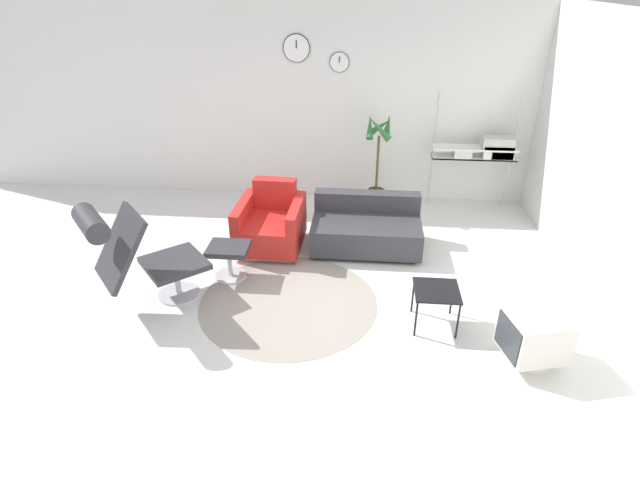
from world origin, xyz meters
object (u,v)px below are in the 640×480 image
at_px(lounge_chair, 132,248).
at_px(armchair_red, 271,225).
at_px(side_table, 436,293).
at_px(shelf_unit, 487,151).
at_px(couch_low, 366,229).
at_px(potted_plant, 377,169).
at_px(ottoman, 229,254).
at_px(crt_television, 534,337).

height_order(lounge_chair, armchair_red, lounge_chair).
relative_size(side_table, shelf_unit, 0.26).
bearing_deg(lounge_chair, armchair_red, 101.35).
height_order(couch_low, potted_plant, potted_plant).
bearing_deg(side_table, armchair_red, 142.01).
distance_m(ottoman, couch_low, 1.75).
height_order(crt_television, potted_plant, potted_plant).
height_order(crt_television, shelf_unit, shelf_unit).
relative_size(couch_low, potted_plant, 0.93).
xyz_separation_m(side_table, crt_television, (0.79, -0.48, -0.09)).
bearing_deg(potted_plant, ottoman, -129.27).
height_order(ottoman, potted_plant, potted_plant).
distance_m(couch_low, crt_television, 2.50).
bearing_deg(crt_television, ottoman, 54.74).
bearing_deg(couch_low, potted_plant, -96.19).
distance_m(lounge_chair, ottoman, 1.09).
distance_m(lounge_chair, couch_low, 2.79).
xyz_separation_m(couch_low, shelf_unit, (1.64, 1.32, 0.64)).
bearing_deg(lounge_chair, couch_low, 82.43).
relative_size(ottoman, potted_plant, 0.31).
bearing_deg(couch_low, armchair_red, 4.29).
distance_m(couch_low, potted_plant, 1.24).
bearing_deg(armchair_red, potted_plant, -134.56).
xyz_separation_m(lounge_chair, shelf_unit, (3.93, 2.84, 0.18)).
bearing_deg(ottoman, side_table, -17.22).
distance_m(armchair_red, potted_plant, 1.85).
bearing_deg(shelf_unit, lounge_chair, -144.12).
relative_size(lounge_chair, armchair_red, 1.33).
bearing_deg(ottoman, armchair_red, 66.17).
bearing_deg(lounge_chair, ottoman, 90.00).
bearing_deg(couch_low, side_table, 113.89).
height_order(armchair_red, crt_television, armchair_red).
xyz_separation_m(side_table, shelf_unit, (0.96, 2.86, 0.52)).
relative_size(armchair_red, shelf_unit, 0.55).
bearing_deg(ottoman, shelf_unit, 34.47).
distance_m(lounge_chair, potted_plant, 3.62).
distance_m(side_table, crt_television, 0.93).
bearing_deg(lounge_chair, shelf_unit, 84.62).
distance_m(armchair_red, side_table, 2.37).
xyz_separation_m(armchair_red, shelf_unit, (2.83, 1.40, 0.60)).
distance_m(couch_low, side_table, 1.69).
xyz_separation_m(ottoman, couch_low, (1.53, 0.86, -0.05)).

